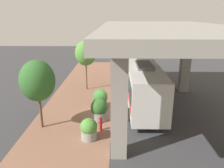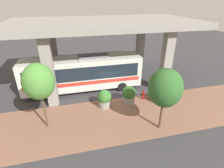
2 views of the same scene
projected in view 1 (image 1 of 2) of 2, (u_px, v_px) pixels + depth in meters
The scene contains 10 objects.
ground_plane at pixel (112, 113), 18.11m from camera, with size 80.00×80.00×0.00m, color #38383A.
sidewalk_strip at pixel (76, 112), 18.15m from camera, with size 6.00×40.00×0.02m.
overpass at pixel (166, 37), 16.16m from camera, with size 9.40×19.33×7.05m.
bus at pixel (142, 80), 19.92m from camera, with size 2.77×12.21×3.84m.
fire_hydrant at pixel (101, 124), 15.19m from camera, with size 0.40×0.19×1.06m.
planter_front at pixel (89, 129), 14.08m from camera, with size 1.10×1.10×1.46m.
planter_middle at pixel (99, 110), 16.61m from camera, with size 1.29×1.29×1.72m.
planter_back at pixel (100, 99), 18.90m from camera, with size 1.29×1.29×1.65m.
street_tree_near at pixel (86, 53), 22.66m from camera, with size 2.20×2.20×5.28m.
street_tree_far at pixel (37, 81), 14.74m from camera, with size 2.38×2.38×4.95m.
Camera 1 is at (0.31, -16.52, 7.78)m, focal length 35.00 mm.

